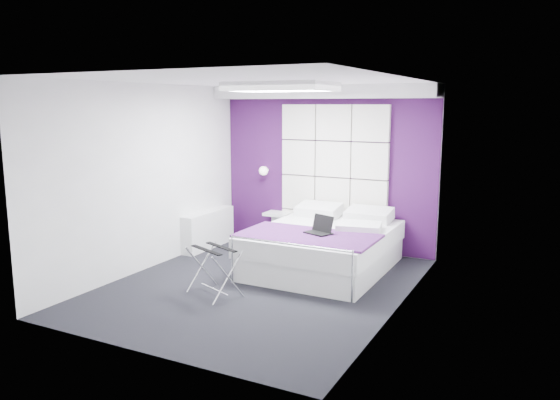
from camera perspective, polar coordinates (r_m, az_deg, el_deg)
name	(u,v)px	position (r m, az deg, el deg)	size (l,w,h in m)	color
floor	(260,285)	(7.15, -2.14, -8.91)	(4.40, 4.40, 0.00)	black
ceiling	(258,80)	(6.77, -2.28, 12.40)	(4.40, 4.40, 0.00)	white
wall_back	(326,168)	(8.81, 4.83, 3.33)	(3.60, 3.60, 0.00)	silver
wall_left	(147,178)	(7.87, -13.72, 2.30)	(4.40, 4.40, 0.00)	silver
wall_right	(401,197)	(6.17, 12.53, 0.29)	(4.40, 4.40, 0.00)	silver
accent_wall	(326,168)	(8.80, 4.81, 3.32)	(3.58, 0.02, 2.58)	#370E40
soffit	(321,92)	(8.52, 4.30, 11.20)	(3.58, 0.50, 0.20)	white
headboard	(333,177)	(8.71, 5.58, 2.38)	(1.80, 0.08, 2.30)	silver
skylight	(281,86)	(7.30, 0.08, 11.84)	(1.36, 0.86, 0.12)	white
wall_lamp	(265,171)	(9.14, -1.62, 3.10)	(0.15, 0.15, 0.15)	white
radiator	(208,229)	(8.99, -7.51, -3.05)	(0.22, 1.20, 0.60)	white
bed	(324,247)	(7.77, 4.58, -4.88)	(1.81, 2.19, 0.76)	white
nightstand	(278,214)	(9.09, -0.23, -1.45)	(0.42, 0.33, 0.05)	white
luggage_rack	(214,271)	(6.78, -6.87, -7.41)	(0.60, 0.44, 0.59)	silver
laptop	(320,229)	(7.29, 4.16, -3.02)	(0.34, 0.24, 0.24)	black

